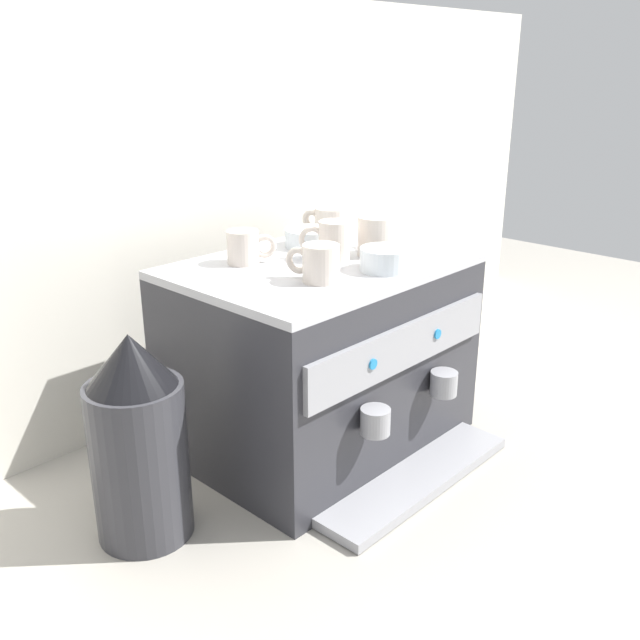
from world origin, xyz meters
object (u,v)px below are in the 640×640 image
(ceramic_cup_3, at_px, (332,241))
(ceramic_cup_4, at_px, (245,247))
(ceramic_cup_1, at_px, (330,221))
(espresso_machine, at_px, (322,356))
(ceramic_bowl_1, at_px, (310,238))
(ceramic_cup_2, at_px, (375,235))
(coffee_grinder, at_px, (140,442))
(ceramic_bowl_0, at_px, (385,260))
(milk_pitcher, at_px, (419,353))
(ceramic_cup_0, at_px, (319,263))

(ceramic_cup_3, xyz_separation_m, ceramic_cup_4, (-0.14, 0.11, -0.01))
(ceramic_cup_1, height_order, ceramic_cup_4, ceramic_cup_4)
(espresso_machine, xyz_separation_m, ceramic_cup_1, (0.19, 0.15, 0.24))
(ceramic_cup_1, xyz_separation_m, ceramic_bowl_1, (-0.12, -0.04, -0.01))
(ceramic_cup_2, height_order, coffee_grinder, ceramic_cup_2)
(ceramic_bowl_0, xyz_separation_m, coffee_grinder, (-0.50, 0.13, -0.25))
(ceramic_cup_2, xyz_separation_m, ceramic_cup_4, (-0.23, 0.15, -0.01))
(ceramic_bowl_1, bearing_deg, milk_pitcher, -15.58)
(ceramic_cup_4, xyz_separation_m, ceramic_bowl_1, (0.19, 0.00, -0.02))
(ceramic_bowl_1, bearing_deg, ceramic_cup_2, -73.83)
(ceramic_cup_4, height_order, ceramic_bowl_1, ceramic_cup_4)
(ceramic_bowl_0, xyz_separation_m, ceramic_bowl_1, (0.04, 0.24, -0.00))
(ceramic_cup_2, height_order, ceramic_bowl_1, ceramic_cup_2)
(espresso_machine, bearing_deg, milk_pitcher, 3.12)
(ceramic_cup_1, distance_m, ceramic_bowl_0, 0.32)
(coffee_grinder, bearing_deg, ceramic_bowl_1, 11.59)
(ceramic_bowl_0, xyz_separation_m, milk_pitcher, (0.35, 0.15, -0.35))
(ceramic_cup_0, height_order, ceramic_cup_1, ceramic_cup_0)
(coffee_grinder, xyz_separation_m, milk_pitcher, (0.85, 0.02, -0.10))
(ceramic_cup_3, relative_size, ceramic_bowl_1, 0.87)
(ceramic_cup_1, xyz_separation_m, milk_pitcher, (0.20, -0.13, -0.36))
(espresso_machine, bearing_deg, ceramic_cup_4, 135.97)
(ceramic_bowl_1, relative_size, milk_pitcher, 0.70)
(ceramic_cup_2, height_order, ceramic_cup_4, ceramic_cup_2)
(ceramic_cup_1, relative_size, milk_pitcher, 0.72)
(ceramic_cup_2, bearing_deg, ceramic_cup_1, 69.61)
(ceramic_bowl_1, height_order, coffee_grinder, ceramic_bowl_1)
(espresso_machine, xyz_separation_m, coffee_grinder, (-0.46, 0.00, -0.02))
(espresso_machine, bearing_deg, ceramic_cup_1, 38.40)
(ceramic_cup_3, xyz_separation_m, ceramic_bowl_1, (0.05, 0.11, -0.02))
(ceramic_cup_4, bearing_deg, ceramic_bowl_1, 0.60)
(ceramic_cup_2, xyz_separation_m, milk_pitcher, (0.27, 0.06, -0.37))
(coffee_grinder, bearing_deg, ceramic_cup_1, 13.33)
(ceramic_cup_0, distance_m, ceramic_bowl_0, 0.15)
(ceramic_cup_0, xyz_separation_m, ceramic_bowl_0, (0.14, -0.04, -0.01))
(ceramic_cup_2, bearing_deg, ceramic_bowl_1, 106.17)
(ceramic_cup_3, height_order, milk_pitcher, ceramic_cup_3)
(ceramic_cup_1, height_order, ceramic_bowl_1, ceramic_cup_1)
(ceramic_cup_2, relative_size, milk_pitcher, 0.72)
(ceramic_cup_1, bearing_deg, coffee_grinder, -166.67)
(ceramic_cup_0, height_order, coffee_grinder, ceramic_cup_0)
(ceramic_cup_2, bearing_deg, ceramic_cup_0, -168.16)
(ceramic_cup_3, height_order, ceramic_cup_4, ceramic_cup_3)
(espresso_machine, height_order, ceramic_cup_2, ceramic_cup_2)
(espresso_machine, distance_m, ceramic_cup_1, 0.34)
(ceramic_cup_0, distance_m, ceramic_cup_1, 0.38)
(ceramic_cup_1, relative_size, ceramic_cup_4, 1.26)
(ceramic_cup_1, bearing_deg, ceramic_cup_2, -110.39)
(ceramic_cup_4, bearing_deg, coffee_grinder, -162.59)
(ceramic_cup_2, bearing_deg, ceramic_cup_3, 157.65)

